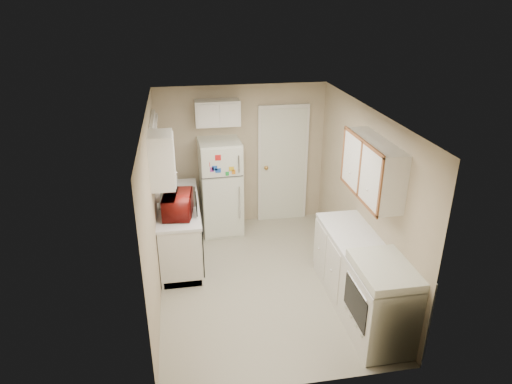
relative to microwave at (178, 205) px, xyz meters
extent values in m
plane|color=beige|center=(1.10, -0.47, -1.05)|extent=(3.80, 3.80, 0.00)
plane|color=white|center=(1.10, -0.47, 1.35)|extent=(3.80, 3.80, 0.00)
plane|color=tan|center=(-0.30, -0.47, 0.15)|extent=(3.80, 3.80, 0.00)
plane|color=tan|center=(2.50, -0.47, 0.15)|extent=(3.80, 3.80, 0.00)
plane|color=tan|center=(1.10, 1.43, 0.15)|extent=(2.80, 2.80, 0.00)
plane|color=tan|center=(1.10, -2.37, 0.15)|extent=(2.80, 2.80, 0.00)
cube|color=silver|center=(0.00, 0.43, -0.60)|extent=(0.60, 1.80, 0.90)
cube|color=black|center=(0.29, -0.17, -0.56)|extent=(0.03, 0.58, 0.72)
cube|color=gray|center=(0.00, 0.58, -0.19)|extent=(0.54, 0.74, 0.16)
imported|color=maroon|center=(0.00, 0.00, 0.00)|extent=(0.59, 0.37, 0.37)
imported|color=white|center=(-0.05, 1.16, -0.05)|extent=(0.11, 0.12, 0.20)
cube|color=silver|center=(-0.26, 0.58, 0.55)|extent=(0.10, 0.98, 1.08)
cube|color=silver|center=(-0.15, -0.25, 0.75)|extent=(0.30, 0.45, 0.70)
cube|color=silver|center=(0.70, 1.13, -0.26)|extent=(0.68, 0.66, 1.59)
cube|color=silver|center=(0.70, 1.28, 0.95)|extent=(0.70, 0.30, 0.40)
cube|color=silver|center=(1.80, 1.39, -0.03)|extent=(0.86, 0.06, 2.08)
cube|color=silver|center=(2.20, -1.27, -0.60)|extent=(0.60, 2.00, 0.90)
cube|color=silver|center=(2.25, -1.85, -0.54)|extent=(0.68, 0.84, 1.02)
cube|color=silver|center=(2.35, -0.97, 0.75)|extent=(0.30, 1.20, 0.70)
camera|label=1|loc=(0.10, -5.77, 2.69)|focal=32.00mm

